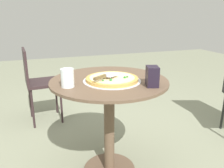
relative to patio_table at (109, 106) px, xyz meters
name	(u,v)px	position (x,y,z in m)	size (l,w,h in m)	color
patio_table	(109,106)	(0.00, 0.00, 0.00)	(0.83, 0.83, 0.75)	brown
pizza_on_tray	(112,79)	(-0.04, -0.01, 0.21)	(0.40, 0.40, 0.04)	silver
pizza_server	(105,76)	(-0.08, 0.06, 0.25)	(0.16, 0.20, 0.02)	silver
drinking_cup	(67,78)	(-0.07, 0.30, 0.26)	(0.08, 0.08, 0.12)	white
napkin_dispenser	(152,76)	(-0.23, -0.21, 0.27)	(0.10, 0.07, 0.13)	black
patio_chair_far	(37,79)	(1.10, 0.47, -0.05)	(0.39, 0.39, 0.84)	#302123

